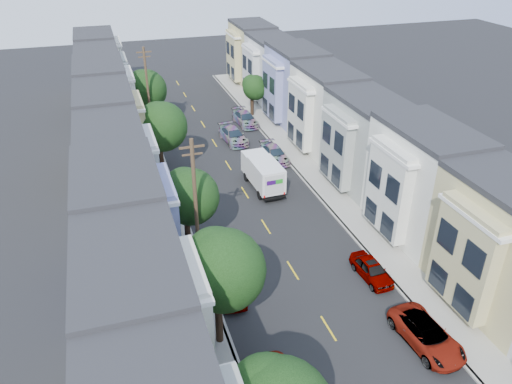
{
  "coord_description": "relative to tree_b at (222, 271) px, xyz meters",
  "views": [
    {
      "loc": [
        -11.09,
        -26.27,
        22.1
      ],
      "look_at": [
        -0.2,
        8.04,
        2.2
      ],
      "focal_mm": 35.0,
      "sensor_mm": 36.0,
      "label": 1
    }
  ],
  "objects": [
    {
      "name": "ground",
      "position": [
        6.3,
        5.03,
        -5.2
      ],
      "size": [
        160.0,
        160.0,
        0.0
      ],
      "primitive_type": "plane",
      "color": "black",
      "rests_on": "ground"
    },
    {
      "name": "road_slab",
      "position": [
        6.3,
        20.03,
        -5.19
      ],
      "size": [
        12.0,
        70.0,
        0.02
      ],
      "primitive_type": "cube",
      "color": "black",
      "rests_on": "ground"
    },
    {
      "name": "curb_left",
      "position": [
        0.25,
        20.03,
        -5.13
      ],
      "size": [
        0.3,
        70.0,
        0.15
      ],
      "primitive_type": "cube",
      "color": "gray",
      "rests_on": "ground"
    },
    {
      "name": "curb_right",
      "position": [
        12.35,
        20.03,
        -5.13
      ],
      "size": [
        0.3,
        70.0,
        0.15
      ],
      "primitive_type": "cube",
      "color": "gray",
      "rests_on": "ground"
    },
    {
      "name": "sidewalk_left",
      "position": [
        -1.05,
        20.03,
        -5.13
      ],
      "size": [
        2.6,
        70.0,
        0.15
      ],
      "primitive_type": "cube",
      "color": "gray",
      "rests_on": "ground"
    },
    {
      "name": "sidewalk_right",
      "position": [
        13.65,
        20.03,
        -5.13
      ],
      "size": [
        2.6,
        70.0,
        0.15
      ],
      "primitive_type": "cube",
      "color": "gray",
      "rests_on": "ground"
    },
    {
      "name": "centerline",
      "position": [
        6.3,
        20.03,
        -5.2
      ],
      "size": [
        0.12,
        70.0,
        0.01
      ],
      "primitive_type": "cube",
      "color": "gold",
      "rests_on": "ground"
    },
    {
      "name": "townhouse_row_left",
      "position": [
        -4.85,
        20.03,
        -5.2
      ],
      "size": [
        5.0,
        70.0,
        8.5
      ],
      "primitive_type": "cube",
      "color": "#979C94",
      "rests_on": "ground"
    },
    {
      "name": "townhouse_row_right",
      "position": [
        17.45,
        20.03,
        -5.2
      ],
      "size": [
        5.0,
        70.0,
        8.5
      ],
      "primitive_type": "cube",
      "color": "#979C94",
      "rests_on": "ground"
    },
    {
      "name": "tree_b",
      "position": [
        0.0,
        0.0,
        0.0
      ],
      "size": [
        4.7,
        4.7,
        7.57
      ],
      "color": "black",
      "rests_on": "ground"
    },
    {
      "name": "tree_c",
      "position": [
        -0.0,
        9.55,
        -0.55
      ],
      "size": [
        4.15,
        4.15,
        6.75
      ],
      "color": "black",
      "rests_on": "ground"
    },
    {
      "name": "tree_d",
      "position": [
        0.0,
        23.1,
        -0.31
      ],
      "size": [
        4.7,
        4.7,
        7.26
      ],
      "color": "black",
      "rests_on": "ground"
    },
    {
      "name": "tree_e",
      "position": [
        0.0,
        35.9,
        -0.59
      ],
      "size": [
        4.7,
        4.7,
        6.98
      ],
      "color": "black",
      "rests_on": "ground"
    },
    {
      "name": "tree_far_r",
      "position": [
        13.2,
        36.11,
        -1.63
      ],
      "size": [
        3.1,
        3.1,
        5.16
      ],
      "color": "black",
      "rests_on": "ground"
    },
    {
      "name": "utility_pole_near",
      "position": [
        0.0,
        7.03,
        -0.05
      ],
      "size": [
        1.6,
        0.26,
        10.0
      ],
      "color": "#42301E",
      "rests_on": "ground"
    },
    {
      "name": "utility_pole_far",
      "position": [
        0.0,
        33.03,
        -0.05
      ],
      "size": [
        1.6,
        0.26,
        10.0
      ],
      "color": "#42301E",
      "rests_on": "ground"
    },
    {
      "name": "fedex_truck",
      "position": [
        8.17,
        17.49,
        -3.62
      ],
      "size": [
        2.28,
        5.92,
        2.84
      ],
      "rotation": [
        0.0,
        0.0,
        0.04
      ],
      "color": "silver",
      "rests_on": "ground"
    },
    {
      "name": "lead_sedan",
      "position": [
        8.42,
        28.75,
        -4.45
      ],
      "size": [
        2.61,
        5.22,
        1.51
      ],
      "primitive_type": "imported",
      "rotation": [
        0.0,
        0.0,
        0.1
      ],
      "color": "black",
      "rests_on": "ground"
    },
    {
      "name": "parked_left_c",
      "position": [
        1.4,
        3.84,
        -4.49
      ],
      "size": [
        2.02,
        4.53,
        1.43
      ],
      "primitive_type": "imported",
      "rotation": [
        0.0,
        0.0,
        -0.08
      ],
      "color": "#8E93A6",
      "rests_on": "ground"
    },
    {
      "name": "parked_left_d",
      "position": [
        1.4,
        17.21,
        -4.57
      ],
      "size": [
        1.59,
        3.92,
        1.26
      ],
      "primitive_type": "imported",
      "rotation": [
        0.0,
        0.0,
        0.03
      ],
      "color": "#501310",
      "rests_on": "ground"
    },
    {
      "name": "parked_right_a",
      "position": [
        11.2,
        -3.84,
        -4.49
      ],
      "size": [
        2.74,
        5.29,
        1.43
      ],
      "primitive_type": "imported",
      "rotation": [
        0.0,
        0.0,
        0.07
      ],
      "color": "#414345",
      "rests_on": "ground"
    },
    {
      "name": "parked_right_b",
      "position": [
        11.2,
        2.65,
        -4.53
      ],
      "size": [
        1.81,
        4.23,
        1.35
      ],
      "primitive_type": "imported",
      "rotation": [
        0.0,
        0.0,
        0.05
      ],
      "color": "silver",
      "rests_on": "ground"
    },
    {
      "name": "parked_right_c",
      "position": [
        11.2,
        22.84,
        -4.5
      ],
      "size": [
        2.16,
        4.76,
        1.4
      ],
      "primitive_type": "imported",
      "rotation": [
        0.0,
        0.0,
        0.04
      ],
      "color": "black",
      "rests_on": "ground"
    },
    {
      "name": "parked_right_d",
      "position": [
        11.2,
        33.45,
        -4.46
      ],
      "size": [
        2.46,
        5.07,
        1.47
      ],
      "primitive_type": "imported",
      "rotation": [
        0.0,
        0.0,
        0.08
      ],
      "color": "#13113A",
      "rests_on": "ground"
    }
  ]
}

